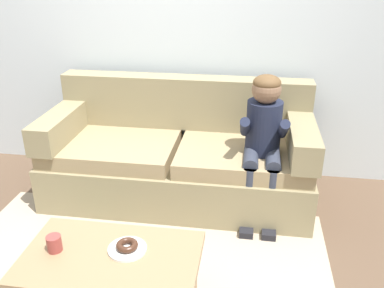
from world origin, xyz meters
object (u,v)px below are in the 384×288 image
donut (127,245)px  couch (179,157)px  coffee_table (111,262)px  toy_controller (81,242)px  mug (54,243)px  person_child (263,135)px

donut → couch: bearing=87.7°
coffee_table → toy_controller: bearing=128.4°
couch → toy_controller: couch is taller
toy_controller → coffee_table: bearing=-66.4°
coffee_table → mug: (-0.31, -0.00, 0.09)m
person_child → donut: (-0.72, -1.08, -0.24)m
person_child → toy_controller: bearing=-154.1°
coffee_table → person_child: bearing=55.2°
couch → person_child: 0.77m
mug → toy_controller: 0.70m
coffee_table → toy_controller: 0.77m
donut → mug: bearing=-171.2°
couch → mug: size_ratio=23.43×
couch → mug: bearing=-108.0°
mug → toy_controller: size_ratio=0.40×
toy_controller → couch: bearing=40.2°
coffee_table → donut: donut is taller
person_child → toy_controller: person_child is taller
couch → toy_controller: (-0.56, -0.80, -0.32)m
couch → mug: (-0.44, -1.35, 0.11)m
coffee_table → mug: mug is taller
coffee_table → donut: (0.08, 0.06, 0.07)m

